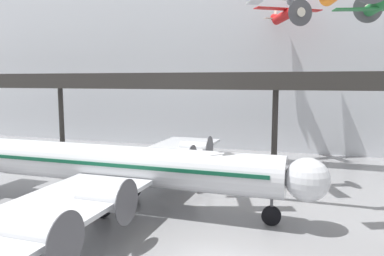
% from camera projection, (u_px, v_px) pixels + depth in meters
% --- Properties ---
extents(hangar_back_wall, '(140.00, 3.00, 26.09)m').
position_uv_depth(hangar_back_wall, '(283.00, 56.00, 50.87)').
color(hangar_back_wall, silver).
rests_on(hangar_back_wall, ground).
extents(mezzanine_walkway, '(110.00, 3.20, 10.65)m').
position_uv_depth(mezzanine_walkway, '(275.00, 87.00, 42.78)').
color(mezzanine_walkway, '#2D2B28').
rests_on(mezzanine_walkway, ground).
extents(airliner_silver_main, '(31.82, 35.74, 8.96)m').
position_uv_depth(airliner_silver_main, '(113.00, 165.00, 28.62)').
color(airliner_silver_main, silver).
rests_on(airliner_silver_main, ground).
extents(suspended_plane_red_highwing, '(7.77, 7.08, 6.69)m').
position_uv_depth(suspended_plane_red_highwing, '(287.00, 14.00, 44.87)').
color(suspended_plane_red_highwing, red).
extents(suspended_plane_green_biplane, '(8.11, 6.79, 7.21)m').
position_uv_depth(suspended_plane_green_biplane, '(381.00, 3.00, 33.24)').
color(suspended_plane_green_biplane, '#1E6B33').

